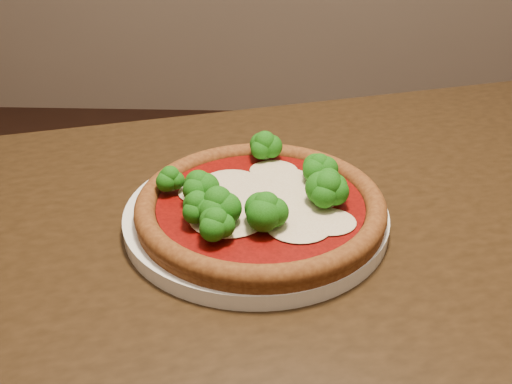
{
  "coord_description": "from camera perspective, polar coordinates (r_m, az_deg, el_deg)",
  "views": [
    {
      "loc": [
        -0.01,
        -0.67,
        1.11
      ],
      "look_at": [
        -0.03,
        -0.13,
        0.79
      ],
      "focal_mm": 40.0,
      "sensor_mm": 36.0,
      "label": 1
    }
  ],
  "objects": [
    {
      "name": "pizza",
      "position": [
        0.62,
        0.45,
        -0.93
      ],
      "size": [
        0.27,
        0.27,
        0.06
      ],
      "rotation": [
        0.0,
        0.0,
        -0.39
      ],
      "color": "brown",
      "rests_on": "plate"
    },
    {
      "name": "plate",
      "position": [
        0.64,
        0.0,
        -2.38
      ],
      "size": [
        0.29,
        0.29,
        0.02
      ],
      "primitive_type": "cylinder",
      "color": "white",
      "rests_on": "dining_table"
    },
    {
      "name": "dining_table",
      "position": [
        0.7,
        4.66,
        -10.78
      ],
      "size": [
        1.38,
        1.05,
        0.75
      ],
      "rotation": [
        0.0,
        0.0,
        0.31
      ],
      "color": "black",
      "rests_on": "floor"
    }
  ]
}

